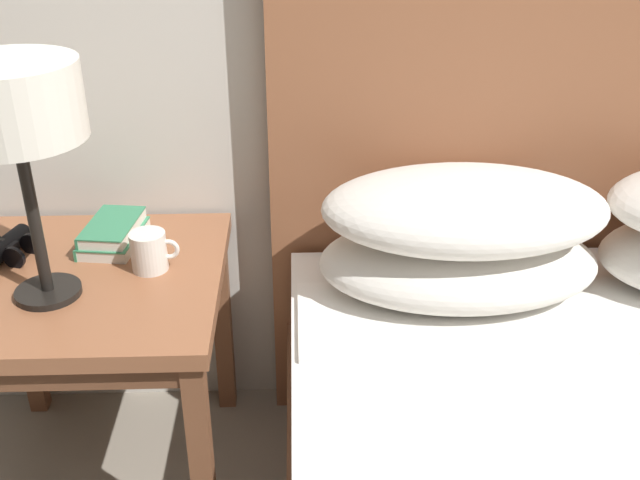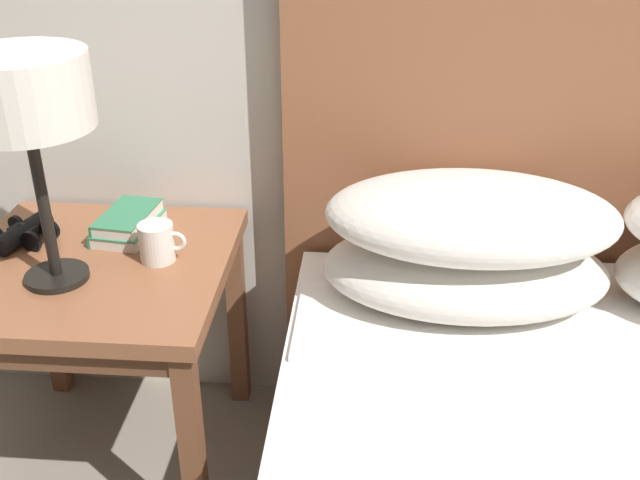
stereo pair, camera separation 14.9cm
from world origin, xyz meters
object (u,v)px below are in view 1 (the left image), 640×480
object	(u,v)px
book_on_nightstand	(113,238)
coffee_mug	(150,251)
nightstand	(88,305)
book_stacked_on_top	(111,227)
table_lamp	(12,109)
binoculars_pair	(4,248)

from	to	relation	value
book_on_nightstand	coffee_mug	bearing A→B (deg)	-48.30
nightstand	book_stacked_on_top	xyz separation A→B (m)	(0.04, 0.14, 0.12)
table_lamp	book_stacked_on_top	distance (m)	0.42
table_lamp	binoculars_pair	size ratio (longest dim) A/B	2.85
table_lamp	nightstand	bearing A→B (deg)	58.01
table_lamp	book_stacked_on_top	size ratio (longest dim) A/B	2.48
nightstand	table_lamp	bearing A→B (deg)	-121.99
binoculars_pair	coffee_mug	bearing A→B (deg)	-10.70
book_on_nightstand	nightstand	bearing A→B (deg)	-104.82
book_on_nightstand	book_stacked_on_top	bearing A→B (deg)	99.04
table_lamp	book_on_nightstand	size ratio (longest dim) A/B	2.40
table_lamp	binoculars_pair	bearing A→B (deg)	131.04
book_on_nightstand	table_lamp	bearing A→B (deg)	-111.43
book_on_nightstand	coffee_mug	distance (m)	0.16
nightstand	book_on_nightstand	xyz separation A→B (m)	(0.04, 0.14, 0.09)
book_stacked_on_top	book_on_nightstand	bearing A→B (deg)	-80.96
binoculars_pair	table_lamp	bearing A→B (deg)	-48.96
binoculars_pair	book_on_nightstand	bearing A→B (deg)	14.06
nightstand	book_stacked_on_top	size ratio (longest dim) A/B	3.06
book_on_nightstand	binoculars_pair	distance (m)	0.23
book_on_nightstand	book_stacked_on_top	xyz separation A→B (m)	(-0.00, 0.00, 0.03)
table_lamp	binoculars_pair	world-z (taller)	table_lamp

